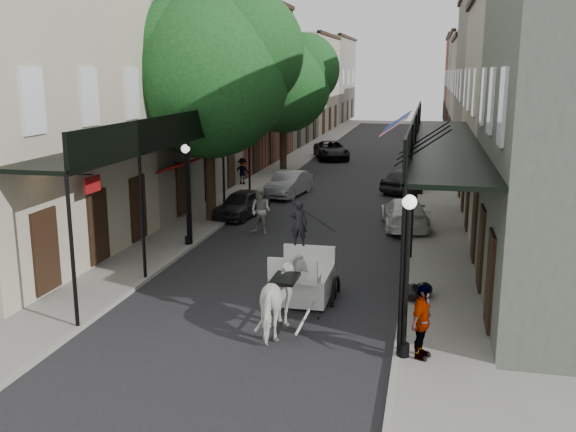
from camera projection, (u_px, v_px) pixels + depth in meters
The scene contains 24 objects.
ground at pixel (252, 314), 17.27m from camera, with size 140.00×140.00×0.00m, color gray.
road at pixel (347, 186), 36.31m from camera, with size 8.00×90.00×0.01m, color black.
sidewalk_left at pixel (261, 182), 37.35m from camera, with size 2.20×90.00×0.12m, color gray.
sidewalk_right at pixel (437, 189), 35.25m from camera, with size 2.20×90.00×0.12m, color gray.
building_row_left at pixel (248, 87), 46.48m from camera, with size 5.00×80.00×10.50m, color #AEA48B.
building_row_right at pixel (495, 88), 42.87m from camera, with size 5.00×80.00×10.50m, color slate.
gallery_left at pixel (177, 135), 24.02m from camera, with size 2.20×18.05×4.88m.
gallery_right at pixel (439, 141), 22.01m from camera, with size 2.20×18.05×4.88m.
tree_near at pixel (218, 69), 26.40m from camera, with size 7.31×6.80×9.63m.
tree_far at pixel (289, 80), 39.89m from camera, with size 6.45×6.00×8.61m.
lamppost_right_near at pixel (406, 274), 14.05m from camera, with size 0.32×0.32×3.71m.
lamppost_left at pixel (187, 193), 23.39m from camera, with size 0.32×0.32×3.71m.
lamppost_right_far at pixel (421, 157), 33.10m from camera, with size 0.32×0.32×3.71m.
horse at pixel (284, 298), 15.88m from camera, with size 0.98×2.15×1.82m, color silver.
carriage at pixel (306, 256), 18.52m from camera, with size 1.91×2.69×3.04m.
pedestrian_walking at pixel (261, 211), 25.62m from camera, with size 0.91×0.71×1.86m, color #A0A197.
pedestrian_sidewalk_left at pixel (243, 171), 36.27m from camera, with size 0.96×0.55×1.48m, color gray.
pedestrian_sidewalk_right at pixel (422, 322), 14.21m from camera, with size 1.00×0.42×1.71m, color gray.
car_left_near at pixel (242, 204), 28.62m from camera, with size 1.44×3.58×1.22m, color black.
car_left_mid at pixel (289, 184), 33.42m from camera, with size 1.36×3.91×1.29m, color gray.
car_left_far at pixel (331, 150), 47.43m from camera, with size 2.21×4.79×1.33m, color black.
car_right_near at pixel (405, 213), 26.59m from camera, with size 1.77×4.35×1.26m, color silver.
car_right_far at pixel (407, 180), 34.50m from camera, with size 1.57×3.91×1.33m, color black.
trash_bags at pixel (417, 291), 18.05m from camera, with size 0.84×0.99×0.49m.
Camera 1 is at (4.45, -15.66, 6.41)m, focal length 40.00 mm.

